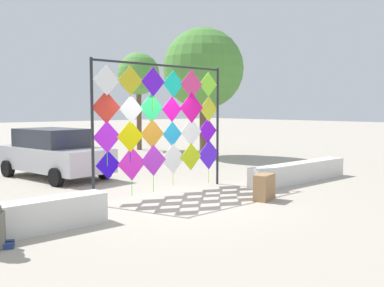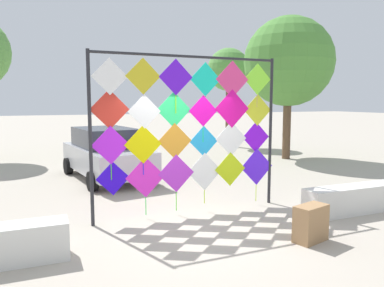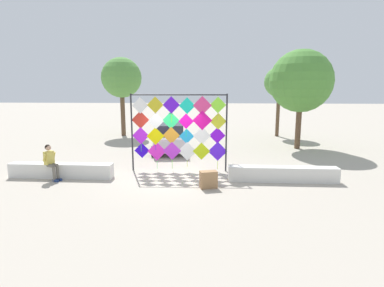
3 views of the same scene
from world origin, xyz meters
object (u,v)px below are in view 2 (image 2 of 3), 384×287
Objects in this scene: cardboard_box_large at (311,223)px; parked_car at (106,153)px; kite_display_rack at (191,123)px; tree_broadleaf at (286,63)px; tree_far_right at (228,69)px.

parked_car is at bearing 109.47° from cardboard_box_large.
tree_broadleaf reaches higher than kite_display_rack.
kite_display_rack is 8.95m from tree_broadleaf.
tree_far_right is at bearing 92.43° from tree_broadleaf.
tree_far_right is (5.09, 12.69, 3.77)m from cardboard_box_large.
tree_broadleaf is (0.20, -4.66, -0.13)m from tree_far_right.
cardboard_box_large is at bearing -111.85° from tree_far_right.
kite_display_rack is 3.11m from cardboard_box_large.
tree_far_right is at bearing 58.43° from kite_display_rack.
tree_broadleaf reaches higher than tree_far_right.
parked_car is at bearing 103.68° from kite_display_rack.
tree_far_right reaches higher than parked_car.
cardboard_box_large is 14.19m from tree_far_right.
tree_far_right reaches higher than cardboard_box_large.
tree_broadleaf is (5.29, 8.03, 3.64)m from cardboard_box_large.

